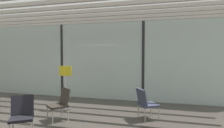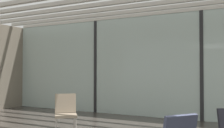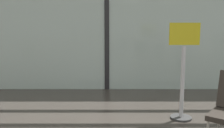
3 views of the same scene
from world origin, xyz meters
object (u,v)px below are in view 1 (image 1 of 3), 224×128
at_px(lounge_chair_2, 145,102).
at_px(lounge_chair_0, 22,113).
at_px(parked_airplane, 108,52).
at_px(info_sign, 66,89).
at_px(lounge_chair_1, 61,102).

bearing_deg(lounge_chair_2, lounge_chair_0, 90.95).
relative_size(parked_airplane, info_sign, 8.38).
xyz_separation_m(lounge_chair_0, info_sign, (-0.04, 2.03, 0.18)).
bearing_deg(parked_airplane, info_sign, -87.43).
bearing_deg(info_sign, lounge_chair_0, -88.77).
height_order(lounge_chair_2, info_sign, info_sign).
distance_m(parked_airplane, lounge_chair_0, 8.09).
xyz_separation_m(parked_airplane, lounge_chair_1, (0.62, -6.83, -1.51)).
distance_m(lounge_chair_2, info_sign, 2.65).
bearing_deg(lounge_chair_1, info_sign, 149.73).
xyz_separation_m(parked_airplane, lounge_chair_0, (0.31, -7.94, -1.51)).
relative_size(parked_airplane, lounge_chair_1, 13.87).
distance_m(lounge_chair_0, lounge_chair_2, 3.14).
bearing_deg(parked_airplane, lounge_chair_2, -64.84).
height_order(lounge_chair_1, lounge_chair_2, same).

